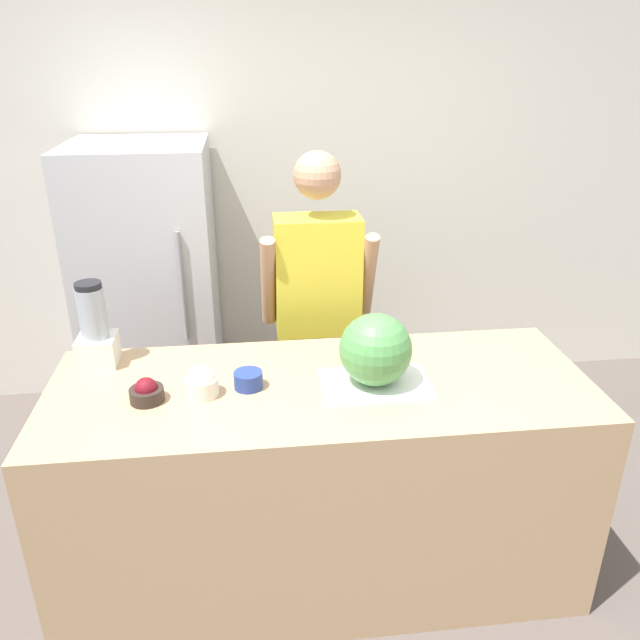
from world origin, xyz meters
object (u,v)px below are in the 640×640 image
Objects in this scene: person at (318,318)px; bowl_cherries at (147,392)px; watermelon at (375,350)px; blender at (95,331)px; refrigerator at (152,292)px; bowl_small_blue at (248,380)px; bowl_cream at (202,383)px.

bowl_cherries is (-0.72, -0.79, 0.09)m from person.
watermelon is 1.12m from blender.
refrigerator is at bearing 96.97° from bowl_cherries.
watermelon is at bearing -4.52° from bowl_small_blue.
blender is at bearing 125.59° from bowl_cherries.
refrigerator is 13.44× the size of bowl_cream.
person is at bearing 26.15° from blender.
person is 15.35× the size of bowl_small_blue.
refrigerator is 13.24× the size of bowl_cherries.
blender is at bearing 144.63° from bowl_cream.
bowl_cherries is 0.35× the size of blender.
bowl_small_blue is (-0.48, 0.04, -0.12)m from watermelon.
refrigerator is at bearing 105.17° from bowl_cream.
person reaches higher than bowl_small_blue.
bowl_cherries is (-0.85, -0.02, -0.11)m from watermelon.
watermelon is at bearing -53.06° from refrigerator.
bowl_cherries is at bearing -54.41° from blender.
watermelon is at bearing -80.56° from person.
bowl_cherries is at bearing -178.89° from watermelon.
blender is at bearing 155.81° from bowl_small_blue.
person is 6.13× the size of watermelon.
blender is (-0.43, 0.31, 0.09)m from bowl_cream.
person reaches higher than bowl_cream.
refrigerator reaches higher than bowl_cherries.
bowl_cherries is at bearing -171.64° from bowl_small_blue.
bowl_cream is (0.20, 0.02, 0.02)m from bowl_cherries.
bowl_cream is (-0.65, 0.00, -0.10)m from watermelon.
refrigerator reaches higher than watermelon.
refrigerator is 1.06m from person.
bowl_cherries is 1.02× the size of bowl_cream.
refrigerator is at bearing 126.94° from watermelon.
bowl_cherries is 1.14× the size of bowl_small_blue.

